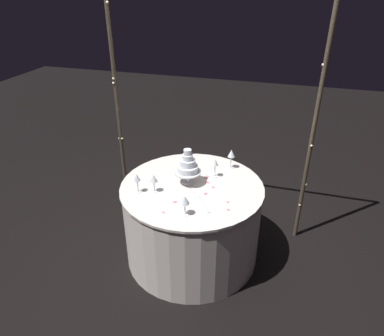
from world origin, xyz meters
name	(u,v)px	position (x,y,z in m)	size (l,w,h in m)	color
ground_plane	(192,253)	(0.00, 0.00, 0.00)	(12.00, 12.00, 0.00)	black
decorative_arch	(210,74)	(0.00, 0.53, 1.50)	(1.84, 0.06, 2.37)	#473D2D
main_table	(192,221)	(0.00, 0.00, 0.36)	(1.17, 1.17, 0.72)	silver
tiered_cake	(188,166)	(-0.05, 0.04, 0.88)	(0.22, 0.22, 0.30)	silver
wine_glass_0	(231,154)	(0.24, 0.39, 0.86)	(0.06, 0.06, 0.18)	silver
wine_glass_1	(185,201)	(0.06, -0.38, 0.84)	(0.07, 0.07, 0.15)	silver
wine_glass_2	(215,164)	(0.14, 0.20, 0.85)	(0.06, 0.06, 0.16)	silver
wine_glass_3	(137,179)	(-0.38, -0.20, 0.84)	(0.06, 0.06, 0.16)	silver
wine_glass_4	(154,179)	(-0.26, -0.16, 0.84)	(0.06, 0.06, 0.15)	silver
cake_knife	(201,200)	(0.13, -0.18, 0.73)	(0.18, 0.26, 0.01)	silver
rose_petal_0	(195,192)	(0.05, -0.09, 0.73)	(0.03, 0.02, 0.00)	#EA6B84
rose_petal_1	(206,178)	(0.07, 0.16, 0.73)	(0.03, 0.02, 0.00)	#EA6B84
rose_petal_2	(206,194)	(0.14, -0.09, 0.73)	(0.04, 0.03, 0.00)	#EA6B84
rose_petal_3	(213,187)	(0.17, 0.02, 0.73)	(0.03, 0.02, 0.00)	#EA6B84
rose_petal_4	(207,176)	(0.08, 0.18, 0.73)	(0.03, 0.02, 0.00)	#EA6B84
rose_petal_5	(207,182)	(0.11, 0.09, 0.73)	(0.04, 0.03, 0.00)	#EA6B84
rose_petal_6	(163,212)	(-0.09, -0.41, 0.73)	(0.03, 0.02, 0.00)	#EA6B84
rose_petal_7	(228,210)	(0.35, -0.25, 0.73)	(0.03, 0.02, 0.00)	#EA6B84
rose_petal_8	(175,202)	(-0.06, -0.26, 0.73)	(0.04, 0.03, 0.00)	#EA6B84
rose_petal_9	(228,202)	(0.33, -0.15, 0.73)	(0.03, 0.02, 0.00)	#EA6B84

